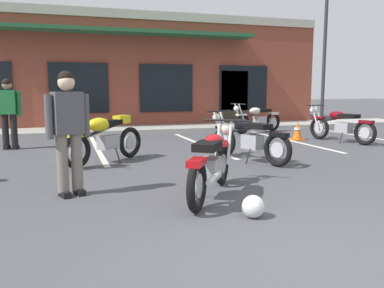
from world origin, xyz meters
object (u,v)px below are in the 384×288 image
person_in_black_shirt (68,126)px  person_in_shorts_foreground (8,109)px  motorcycle_red_sportbike (340,125)px  motorcycle_black_cruiser (249,138)px  traffic_cone (297,131)px  motorcycle_green_cafe_racer (258,119)px  helmet_on_pavement (253,206)px  motorcycle_blue_standard (101,136)px  motorcycle_foreground_classic (212,162)px  parking_lot_lamp_post (327,37)px

person_in_black_shirt → person_in_shorts_foreground: same height
motorcycle_red_sportbike → motorcycle_black_cruiser: size_ratio=1.02×
person_in_shorts_foreground → traffic_cone: 7.53m
motorcycle_green_cafe_racer → person_in_shorts_foreground: person_in_shorts_foreground is taller
motorcycle_black_cruiser → person_in_shorts_foreground: bearing=146.5°
person_in_shorts_foreground → motorcycle_green_cafe_racer: bearing=11.6°
motorcycle_black_cruiser → traffic_cone: bearing=43.2°
person_in_shorts_foreground → helmet_on_pavement: person_in_shorts_foreground is taller
person_in_shorts_foreground → motorcycle_red_sportbike: bearing=-8.5°
motorcycle_black_cruiser → motorcycle_blue_standard: (-2.82, 0.62, 0.07)m
motorcycle_blue_standard → motorcycle_red_sportbike: bearing=11.0°
motorcycle_foreground_classic → person_in_black_shirt: 1.97m
helmet_on_pavement → motorcycle_blue_standard: bearing=109.1°
motorcycle_green_cafe_racer → helmet_on_pavement: (-4.01, -7.84, -0.33)m
parking_lot_lamp_post → person_in_black_shirt: bearing=-142.9°
motorcycle_green_cafe_racer → person_in_black_shirt: size_ratio=1.21×
parking_lot_lamp_post → motorcycle_red_sportbike: bearing=-118.6°
motorcycle_foreground_classic → parking_lot_lamp_post: 10.37m
motorcycle_red_sportbike → helmet_on_pavement: motorcycle_red_sportbike is taller
person_in_shorts_foreground → traffic_cone: size_ratio=3.16×
motorcycle_foreground_classic → person_in_shorts_foreground: (-3.11, 5.36, 0.49)m
helmet_on_pavement → motorcycle_red_sportbike: bearing=45.0°
helmet_on_pavement → person_in_shorts_foreground: bearing=117.0°
person_in_shorts_foreground → traffic_cone: bearing=-4.1°
motorcycle_blue_standard → person_in_shorts_foreground: person_in_shorts_foreground is taller
motorcycle_green_cafe_racer → traffic_cone: 2.04m
person_in_black_shirt → person_in_shorts_foreground: bearing=105.3°
motorcycle_red_sportbike → person_in_shorts_foreground: 8.45m
motorcycle_red_sportbike → traffic_cone: (-0.87, 0.72, -0.20)m
motorcycle_red_sportbike → parking_lot_lamp_post: 4.47m
motorcycle_blue_standard → traffic_cone: motorcycle_blue_standard is taller
person_in_black_shirt → parking_lot_lamp_post: bearing=37.1°
motorcycle_blue_standard → parking_lot_lamp_post: 9.60m
motorcycle_black_cruiser → person_in_black_shirt: bearing=-154.7°
motorcycle_red_sportbike → motorcycle_green_cafe_racer: (-1.09, 2.74, 0.00)m
motorcycle_foreground_classic → motorcycle_black_cruiser: 2.76m
person_in_black_shirt → person_in_shorts_foreground: (-1.30, 4.74, 0.00)m
traffic_cone → motorcycle_red_sportbike: bearing=-39.6°
motorcycle_green_cafe_racer → person_in_shorts_foreground: (-7.25, -1.49, 0.49)m
person_in_black_shirt → traffic_cone: 7.51m
motorcycle_black_cruiser → motorcycle_green_cafe_racer: 5.26m
motorcycle_red_sportbike → helmet_on_pavement: bearing=-135.0°
motorcycle_black_cruiser → person_in_black_shirt: 3.82m
person_in_black_shirt → traffic_cone: (6.18, 4.21, -0.69)m
motorcycle_green_cafe_racer → helmet_on_pavement: size_ratio=7.81×
motorcycle_foreground_classic → motorcycle_red_sportbike: (5.23, 4.11, 0.00)m
person_in_shorts_foreground → helmet_on_pavement: 7.18m
parking_lot_lamp_post → helmet_on_pavement: bearing=-129.6°
motorcycle_red_sportbike → parking_lot_lamp_post: bearing=61.4°
person_in_black_shirt → traffic_cone: size_ratio=3.16×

